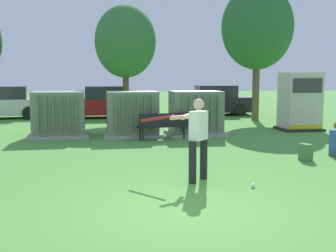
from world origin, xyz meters
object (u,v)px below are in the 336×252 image
Objects in this scene: transformer_west at (59,115)px; parked_car_right_of_center at (214,101)px; park_bench at (163,124)px; batter at (196,135)px; generator_enclosure at (300,102)px; parked_car_left_of_center at (104,103)px; sports_ball at (253,185)px; transformer_mid_east at (196,114)px; backpack at (306,153)px; parked_car_leftmost at (3,104)px; transformer_mid_west at (132,114)px.

parked_car_right_of_center is (7.77, 7.20, -0.04)m from transformer_west.
batter reaches higher than park_bench.
generator_enclosure is 0.54× the size of parked_car_left_of_center.
sports_ball is at bearing -121.60° from generator_enclosure.
generator_enclosure reaches higher than parked_car_left_of_center.
transformer_mid_east is 7.68m from sports_ball.
backpack is at bearing -68.56° from parked_car_left_of_center.
transformer_mid_east reaches higher than sports_ball.
parked_car_leftmost is at bearing 128.94° from park_bench.
sports_ball is at bearing -77.57° from transformer_mid_west.
generator_enclosure is 5.23× the size of backpack.
parked_car_left_of_center and parked_car_right_of_center have the same top height.
sports_ball is at bearing -61.61° from transformer_west.
parked_car_leftmost reaches higher than backpack.
transformer_mid_west is 6.73m from backpack.
generator_enclosure is 6.53m from backpack.
parked_car_leftmost and parked_car_left_of_center have the same top height.
parked_car_left_of_center reaches higher than backpack.
transformer_mid_west is 1.21× the size of batter.
generator_enclosure is (4.42, 0.61, 0.35)m from transformer_mid_east.
sports_ball is at bearing -134.75° from backpack.
parked_car_left_of_center is (-1.52, 13.92, -0.22)m from batter.
parked_car_right_of_center reaches higher than backpack.
sports_ball is at bearing -102.89° from parked_car_right_of_center.
generator_enclosure reaches higher than park_bench.
generator_enclosure is at bearing -77.11° from parked_car_right_of_center.
generator_enclosure is at bearing 15.16° from park_bench.
transformer_mid_east is at bearing -2.27° from transformer_mid_west.
parked_car_leftmost reaches higher than sports_ball.
parked_car_left_of_center is at bearing 99.69° from sports_ball.
parked_car_leftmost is (-9.91, 12.76, 0.54)m from backpack.
parked_car_right_of_center is (1.14, 12.80, 0.54)m from backpack.
parked_car_right_of_center is at bearing 77.11° from sports_ball.
generator_enclosure is at bearing 65.10° from backpack.
parked_car_leftmost is at bearing 128.41° from transformer_mid_west.
parked_car_leftmost reaches higher than park_bench.
parked_car_leftmost is (-6.84, 8.46, 0.22)m from park_bench.
generator_enclosure is (6.76, 0.52, 0.35)m from transformer_mid_west.
transformer_mid_east is 5.55m from backpack.
transformer_mid_west is at bearing -51.59° from parked_car_leftmost.
transformer_mid_west is 7.93m from sports_ball.
sports_ball is 15.57m from parked_car_right_of_center.
park_bench is 5.29m from backpack.
batter is 0.41× the size of parked_car_left_of_center.
transformer_west is at bearing 114.73° from batter.
backpack is at bearing -114.90° from generator_enclosure.
transformer_mid_west is 1.14× the size of park_bench.
parked_car_left_of_center is at bearing 114.00° from transformer_mid_east.
park_bench is 10.88m from parked_car_leftmost.
parked_car_right_of_center is at bearing 69.45° from transformer_mid_east.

